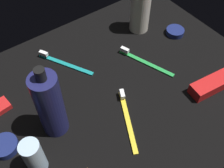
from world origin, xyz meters
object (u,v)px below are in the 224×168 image
bodywash_bottle (140,8)px  cream_tin_right (5,146)px  toothbrush_green (143,61)px  toothbrush_teal (62,62)px  toothbrush_yellow (127,116)px  deodorant_stick (34,157)px  toothpaste_box_red (219,81)px  cream_tin_left (175,32)px  lotion_bottle (50,105)px

bodywash_bottle → cream_tin_right: (-52.36, -14.94, -6.91)cm
toothbrush_green → toothbrush_teal: size_ratio=1.06×
bodywash_bottle → cream_tin_right: size_ratio=2.75×
toothbrush_green → cream_tin_right: toothbrush_green is taller
toothbrush_yellow → toothbrush_teal: bearing=98.8°
bodywash_bottle → toothbrush_teal: bearing=178.3°
toothbrush_green → toothbrush_teal: (-19.65, 13.40, 0.00)cm
bodywash_bottle → toothbrush_green: bodywash_bottle is taller
deodorant_stick → toothbrush_teal: deodorant_stick is taller
toothpaste_box_red → cream_tin_right: toothpaste_box_red is taller
cream_tin_left → cream_tin_right: 60.53cm
cream_tin_right → toothbrush_teal: bearing=33.3°
lotion_bottle → cream_tin_right: size_ratio=3.36×
toothbrush_teal → toothpaste_box_red: 44.49cm
lotion_bottle → deodorant_stick: size_ratio=2.15×
toothbrush_yellow → toothbrush_teal: (-4.00, 25.87, 0.00)cm
toothbrush_yellow → cream_tin_left: 35.99cm
deodorant_stick → toothpaste_box_red: size_ratio=0.56×
toothbrush_teal → toothpaste_box_red: (30.70, -32.19, 0.99)cm
toothbrush_yellow → toothbrush_teal: size_ratio=1.02×
toothbrush_yellow → toothpaste_box_red: (26.69, -6.32, 0.99)cm
bodywash_bottle → cream_tin_left: size_ratio=3.00×
toothpaste_box_red → cream_tin_right: size_ratio=2.80×
toothbrush_green → cream_tin_left: 16.95cm
cream_tin_right → toothbrush_yellow: bearing=-19.8°
bodywash_bottle → deodorant_stick: bearing=-154.1°
toothbrush_yellow → deodorant_stick: bearing=176.0°
toothbrush_yellow → cream_tin_left: size_ratio=2.90×
toothbrush_green → deodorant_stick: bearing=-164.7°
lotion_bottle → cream_tin_right: bearing=171.4°
deodorant_stick → lotion_bottle: bearing=38.9°
cream_tin_left → cream_tin_right: bearing=-174.4°
deodorant_stick → cream_tin_left: bearing=14.4°
toothbrush_teal → toothpaste_box_red: toothpaste_box_red is taller
lotion_bottle → cream_tin_left: 49.23cm
toothbrush_green → cream_tin_left: bearing=12.2°
lotion_bottle → deodorant_stick: lotion_bottle is taller
toothpaste_box_red → cream_tin_left: size_ratio=3.05×
bodywash_bottle → cream_tin_left: (7.88, -8.98, -7.01)cm
bodywash_bottle → toothpaste_box_red: 32.06cm
cream_tin_left → toothpaste_box_red: bearing=-103.9°
toothbrush_green → cream_tin_right: bearing=-176.9°
toothbrush_green → toothbrush_teal: same height
bodywash_bottle → toothbrush_green: size_ratio=1.00×
bodywash_bottle → cream_tin_right: 54.88cm
toothpaste_box_red → cream_tin_right: 57.13cm
lotion_bottle → toothpaste_box_red: size_ratio=1.20×
toothbrush_green → lotion_bottle: bearing=-172.2°
bodywash_bottle → cream_tin_left: 13.85cm
lotion_bottle → toothbrush_teal: (11.63, 17.66, -8.76)cm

